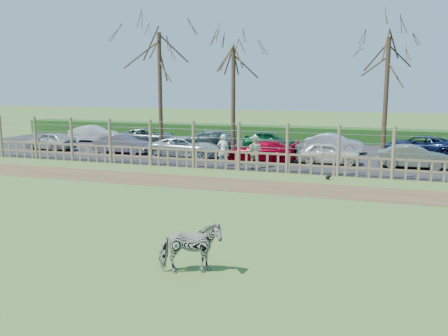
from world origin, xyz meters
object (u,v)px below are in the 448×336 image
(tree_left, at_px, (160,64))
(car_12, at_px, (419,145))
(car_9, at_px, (207,139))
(visitor_a, at_px, (223,150))
(car_0, at_px, (51,141))
(car_1, at_px, (122,144))
(car_7, at_px, (94,134))
(car_4, at_px, (328,153))
(tree_mid, at_px, (233,76))
(zebra, at_px, (190,248))
(car_11, at_px, (334,143))
(car_3, at_px, (261,151))
(visitor_b, at_px, (254,152))
(car_10, at_px, (269,140))
(crow, at_px, (328,177))
(tree_right, at_px, (387,69))
(car_5, at_px, (414,157))
(car_8, at_px, (149,137))

(tree_left, relative_size, car_12, 1.82)
(car_9, bearing_deg, visitor_a, 20.09)
(car_0, relative_size, car_12, 0.82)
(car_1, height_order, car_7, same)
(car_4, bearing_deg, tree_mid, 64.70)
(zebra, height_order, car_0, zebra)
(tree_mid, height_order, car_11, tree_mid)
(car_3, xyz_separation_m, car_12, (8.61, 5.47, 0.00))
(car_3, distance_m, car_7, 15.16)
(zebra, distance_m, visitor_b, 14.69)
(car_12, bearing_deg, car_10, -81.94)
(tree_left, xyz_separation_m, crow, (11.16, -5.50, -5.51))
(tree_right, height_order, visitor_a, tree_right)
(tree_left, xyz_separation_m, car_12, (15.56, 3.86, -4.98))
(car_5, xyz_separation_m, car_12, (0.49, 5.07, 0.00))
(car_0, bearing_deg, car_7, -176.45)
(zebra, height_order, car_10, zebra)
(car_4, bearing_deg, car_5, -96.12)
(zebra, xyz_separation_m, car_4, (1.29, 17.05, 0.00))
(tree_right, bearing_deg, visitor_b, -140.79)
(car_5, relative_size, car_9, 0.88)
(visitor_a, distance_m, crow, 6.11)
(tree_mid, height_order, car_10, tree_mid)
(car_4, relative_size, car_12, 0.82)
(zebra, relative_size, visitor_a, 0.87)
(visitor_b, height_order, car_9, visitor_b)
(car_5, bearing_deg, car_10, 59.94)
(car_12, bearing_deg, car_3, -50.50)
(zebra, height_order, car_11, zebra)
(crow, distance_m, car_1, 14.04)
(zebra, xyz_separation_m, car_12, (6.22, 22.09, 0.00))
(car_5, xyz_separation_m, car_10, (-8.89, 4.91, 0.00))
(crow, distance_m, car_12, 10.36)
(zebra, bearing_deg, car_9, -4.02)
(visitor_a, height_order, car_7, visitor_a)
(crow, height_order, car_0, car_0)
(car_3, bearing_deg, visitor_b, 3.38)
(visitor_b, bearing_deg, car_10, -82.69)
(tree_right, bearing_deg, car_10, 163.27)
(zebra, relative_size, car_12, 0.35)
(visitor_a, bearing_deg, car_0, -22.73)
(car_8, bearing_deg, visitor_a, -137.21)
(tree_right, bearing_deg, crow, -108.48)
(visitor_b, xyz_separation_m, car_0, (-14.58, 2.50, -0.26))
(tree_left, height_order, tree_right, tree_left)
(tree_right, relative_size, car_5, 2.02)
(zebra, relative_size, car_0, 0.43)
(car_4, xyz_separation_m, car_10, (-4.45, 4.88, 0.00))
(car_0, xyz_separation_m, car_11, (17.98, 4.50, 0.00))
(tree_right, xyz_separation_m, visitor_a, (-8.12, -5.17, -4.34))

